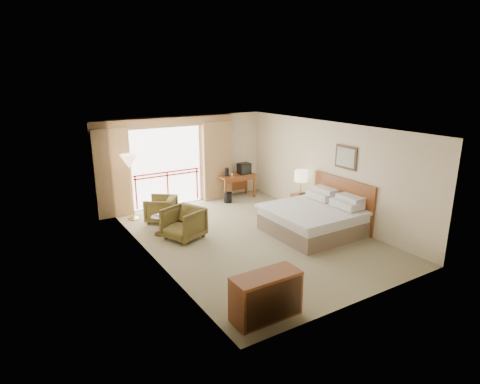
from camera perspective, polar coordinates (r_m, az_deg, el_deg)
floor at (r=10.05m, az=1.67°, el=-6.34°), size 7.00×7.00×0.00m
ceiling at (r=9.35m, az=1.81°, el=9.12°), size 7.00×7.00×0.00m
wall_back at (r=12.60m, az=-7.10°, el=4.62°), size 5.00×0.00×5.00m
wall_front at (r=7.11m, az=17.55°, el=-5.19°), size 5.00×0.00×5.00m
wall_left at (r=8.54m, az=-12.40°, el=-1.21°), size 0.00×7.00×7.00m
wall_right at (r=11.15m, az=12.53°, el=2.84°), size 0.00×7.00×7.00m
balcony_door at (r=12.31m, az=-10.42°, el=3.49°), size 2.40×0.00×2.40m
balcony_railing at (r=12.38m, az=-10.29°, el=1.72°), size 2.09×0.03×1.02m
curtain_left at (r=11.70m, az=-17.72°, el=2.57°), size 1.00×0.26×2.50m
curtain_right at (r=12.86m, az=-3.36°, el=4.50°), size 1.00×0.26×2.50m
valance at (r=12.00m, az=-10.57°, el=9.70°), size 4.40×0.22×0.28m
hvac_vent at (r=13.01m, az=-1.93°, el=9.56°), size 0.50×0.04×0.50m
bed at (r=10.34m, az=10.49°, el=-3.72°), size 2.13×2.06×0.97m
headboard at (r=10.90m, az=14.34°, el=-1.40°), size 0.06×2.10×1.30m
framed_art at (r=10.62m, az=14.83°, el=4.79°), size 0.04×0.72×0.60m
nightstand at (r=11.66m, az=8.69°, el=-1.74°), size 0.43×0.51×0.59m
table_lamp at (r=11.48m, az=8.70°, el=2.22°), size 0.38×0.38×0.67m
phone at (r=11.42m, az=9.05°, el=-0.37°), size 0.20×0.16×0.08m
desk at (r=13.05m, az=-0.66°, el=1.78°), size 1.19×0.57×0.78m
tv at (r=13.07m, az=0.59°, el=3.37°), size 0.39×0.31×0.35m
coffee_maker at (r=12.76m, az=-1.89°, el=2.85°), size 0.16×0.16×0.27m
cup at (r=12.81m, az=-1.19°, el=2.49°), size 0.07×0.07×0.09m
wastebasket at (r=12.65m, az=-1.74°, el=-0.78°), size 0.31×0.31×0.32m
armchair_far at (r=11.27m, az=-11.07°, el=-4.10°), size 1.07×1.07×0.71m
armchair_near at (r=10.04m, az=-7.93°, el=-6.53°), size 1.11×1.09×0.78m
side_table at (r=10.25m, az=-11.30°, el=-4.22°), size 0.44×0.44×0.48m
book at (r=10.20m, az=-11.35°, el=-3.40°), size 0.28×0.30×0.02m
floor_lamp at (r=11.20m, az=-15.47°, el=3.86°), size 0.47×0.47×1.83m
dresser at (r=6.78m, az=3.75°, el=-14.56°), size 1.16×0.50×0.78m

